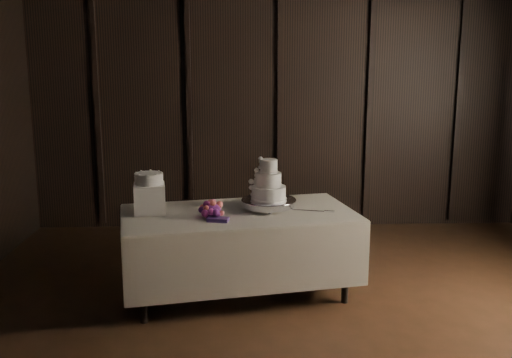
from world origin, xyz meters
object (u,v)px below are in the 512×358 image
object	(u,v)px
display_table	(239,250)
cake_stand	(269,204)
bouquet	(212,211)
box_pedestal	(150,198)
wedding_cake	(266,184)
small_cake	(149,179)

from	to	relation	value
display_table	cake_stand	bearing A→B (deg)	5.22
display_table	bouquet	distance (m)	0.49
bouquet	box_pedestal	distance (m)	0.58
wedding_cake	small_cake	xyz separation A→B (m)	(-1.00, -0.05, 0.07)
cake_stand	wedding_cake	size ratio (longest dim) A/B	1.36
wedding_cake	bouquet	world-z (taller)	wedding_cake
cake_stand	bouquet	distance (m)	0.55
small_cake	display_table	bearing A→B (deg)	-0.78
display_table	wedding_cake	distance (m)	0.62
display_table	wedding_cake	world-z (taller)	wedding_cake
bouquet	box_pedestal	bearing A→B (deg)	161.40
cake_stand	bouquet	world-z (taller)	bouquet
bouquet	small_cake	bearing A→B (deg)	161.40
box_pedestal	cake_stand	bearing A→B (deg)	3.72
cake_stand	small_cake	xyz separation A→B (m)	(-1.03, -0.07, 0.25)
box_pedestal	display_table	bearing A→B (deg)	-0.78
bouquet	small_cake	distance (m)	0.62
box_pedestal	bouquet	bearing A→B (deg)	-18.60
cake_stand	small_cake	bearing A→B (deg)	-176.28
cake_stand	wedding_cake	world-z (taller)	wedding_cake
small_cake	wedding_cake	bearing A→B (deg)	2.97
wedding_cake	small_cake	bearing A→B (deg)	-153.27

